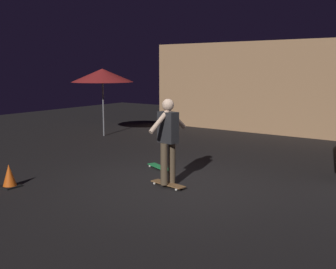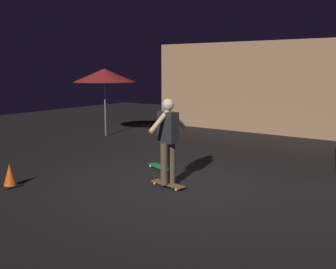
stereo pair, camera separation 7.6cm
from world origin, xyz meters
The scene contains 7 objects.
ground_plane centered at (0.00, 0.00, 0.00)m, with size 28.00×28.00×0.00m, color black.
low_building centered at (-0.78, 8.61, 1.63)m, with size 9.76×3.16×3.26m.
patio_umbrella centered at (-5.39, 3.43, 2.07)m, with size 2.10×2.10×2.30m.
skateboard_ridden centered at (-0.10, -0.20, 0.06)m, with size 0.80×0.32×0.07m.
skateboard_spare centered at (-1.06, 0.81, 0.06)m, with size 0.80×0.48×0.07m.
skater centered at (-0.10, -0.20, 1.04)m, with size 0.41×0.98×1.67m.
traffic_cone centered at (-2.64, -2.02, 0.21)m, with size 0.34×0.34×0.46m.
Camera 2 is at (4.36, -6.37, 2.32)m, focal length 42.70 mm.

